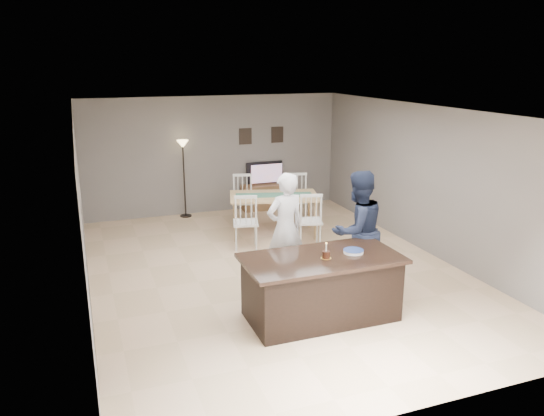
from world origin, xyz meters
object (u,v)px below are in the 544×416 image
object	(u,v)px
dining_table	(274,202)
man	(357,231)
television	(266,173)
birthday_cake	(326,255)
floor_lamp	(183,158)
tv_console	(267,197)
plate_stack	(353,251)
woman	(285,228)
kitchen_island	(321,287)

from	to	relation	value
dining_table	man	bearing A→B (deg)	-69.40
television	birthday_cake	distance (m)	5.83
dining_table	floor_lamp	xyz separation A→B (m)	(-1.45, 1.92, 0.68)
television	dining_table	size ratio (longest dim) A/B	0.39
tv_console	dining_table	world-z (taller)	dining_table
television	tv_console	bearing A→B (deg)	90.00
plate_stack	dining_table	size ratio (longest dim) A/B	0.12
tv_console	television	distance (m)	0.57
man	dining_table	distance (m)	2.97
woman	plate_stack	world-z (taller)	woman
tv_console	man	bearing A→B (deg)	-92.96
birthday_cake	woman	bearing A→B (deg)	91.00
plate_stack	tv_console	bearing A→B (deg)	82.59
tv_console	woman	distance (m)	4.43
man	plate_stack	size ratio (longest dim) A/B	6.68
television	floor_lamp	xyz separation A→B (m)	(-1.97, -0.05, 0.50)
tv_console	floor_lamp	distance (m)	2.24
man	birthday_cake	size ratio (longest dim) A/B	8.46
kitchen_island	floor_lamp	bearing A→B (deg)	97.87
dining_table	floor_lamp	bearing A→B (deg)	142.54
woman	dining_table	size ratio (longest dim) A/B	0.76
kitchen_island	dining_table	world-z (taller)	dining_table
television	woman	world-z (taller)	woman
woman	dining_table	distance (m)	2.43
tv_console	man	xyz separation A→B (m)	(-0.25, -4.84, 0.64)
man	dining_table	xyz separation A→B (m)	(-0.27, 2.94, -0.25)
plate_stack	kitchen_island	bearing A→B (deg)	178.14
kitchen_island	plate_stack	world-z (taller)	plate_stack
dining_table	birthday_cake	bearing A→B (deg)	-84.53
television	plate_stack	world-z (taller)	television
dining_table	kitchen_island	bearing A→B (deg)	-85.13
kitchen_island	plate_stack	distance (m)	0.67
man	floor_lamp	xyz separation A→B (m)	(-1.72, 4.86, 0.43)
tv_console	plate_stack	distance (m)	5.67
plate_stack	television	bearing A→B (deg)	82.68
man	floor_lamp	bearing A→B (deg)	-81.71
man	kitchen_island	bearing A→B (deg)	26.42
dining_table	floor_lamp	distance (m)	2.50
birthday_cake	plate_stack	size ratio (longest dim) A/B	0.79
television	dining_table	world-z (taller)	television
kitchen_island	television	xyz separation A→B (m)	(1.20, 5.64, 0.41)
woman	man	world-z (taller)	man
kitchen_island	floor_lamp	world-z (taller)	floor_lamp
kitchen_island	man	world-z (taller)	man
man	birthday_cake	distance (m)	1.22
kitchen_island	birthday_cake	bearing A→B (deg)	-68.09
television	man	size ratio (longest dim) A/B	0.49
kitchen_island	plate_stack	bearing A→B (deg)	-1.86
kitchen_island	man	xyz separation A→B (m)	(0.95, 0.73, 0.48)
tv_console	television	xyz separation A→B (m)	(0.00, 0.07, 0.56)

